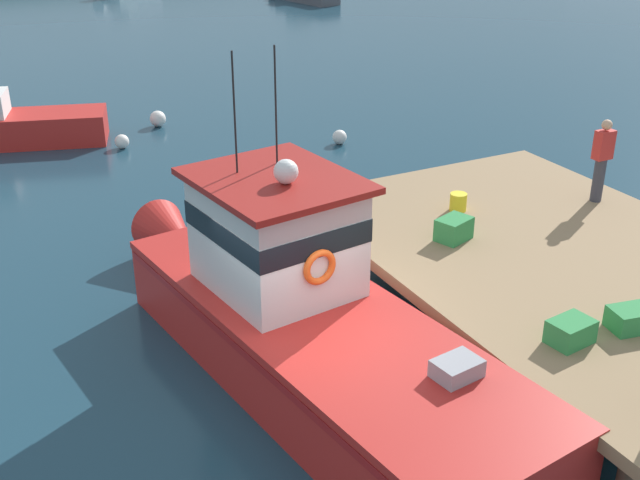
# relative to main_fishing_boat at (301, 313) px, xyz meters

# --- Properties ---
(ground_plane) EXTENTS (200.00, 200.00, 0.00)m
(ground_plane) POSITION_rel_main_fishing_boat_xyz_m (-0.13, -0.52, -1.01)
(ground_plane) COLOR #193847
(dock) EXTENTS (6.00, 9.00, 1.20)m
(dock) POSITION_rel_main_fishing_boat_xyz_m (4.67, -0.52, 0.07)
(dock) COLOR #4C3D2D
(dock) RESTS_ON ground
(main_fishing_boat) EXTENTS (3.58, 9.95, 4.80)m
(main_fishing_boat) POSITION_rel_main_fishing_boat_xyz_m (0.00, 0.00, 0.00)
(main_fishing_boat) COLOR red
(main_fishing_boat) RESTS_ON ground
(crate_stack_near_edge) EXTENTS (0.71, 0.61, 0.40)m
(crate_stack_near_edge) POSITION_rel_main_fishing_boat_xyz_m (3.35, 0.77, 0.39)
(crate_stack_near_edge) COLOR #2D8442
(crate_stack_near_edge) RESTS_ON dock
(crate_single_far) EXTENTS (0.67, 0.54, 0.32)m
(crate_single_far) POSITION_rel_main_fishing_boat_xyz_m (3.80, -2.82, 0.35)
(crate_single_far) COLOR #2D8442
(crate_single_far) RESTS_ON dock
(crate_single_by_cleat) EXTENTS (0.65, 0.51, 0.34)m
(crate_single_by_cleat) POSITION_rel_main_fishing_boat_xyz_m (2.79, -2.69, 0.36)
(crate_single_by_cleat) COLOR #2D8442
(crate_single_by_cleat) RESTS_ON dock
(bait_bucket) EXTENTS (0.32, 0.32, 0.34)m
(bait_bucket) POSITION_rel_main_fishing_boat_xyz_m (4.20, 1.80, 0.36)
(bait_bucket) COLOR yellow
(bait_bucket) RESTS_ON dock
(deckhand_further_back) EXTENTS (0.36, 0.22, 1.63)m
(deckhand_further_back) POSITION_rel_main_fishing_boat_xyz_m (6.88, 0.96, 1.05)
(deckhand_further_back) COLOR #383842
(deckhand_further_back) RESTS_ON dock
(moored_boat_off_the_point) EXTENTS (6.01, 2.87, 1.51)m
(moored_boat_off_the_point) POSITION_rel_main_fishing_boat_xyz_m (-2.50, 13.81, -0.49)
(moored_boat_off_the_point) COLOR red
(moored_boat_off_the_point) RESTS_ON ground
(mooring_buoy_inshore) EXTENTS (0.41, 0.41, 0.41)m
(mooring_buoy_inshore) POSITION_rel_main_fishing_boat_xyz_m (5.87, 9.52, -0.80)
(mooring_buoy_inshore) COLOR silver
(mooring_buoy_inshore) RESTS_ON ground
(mooring_buoy_spare_mooring) EXTENTS (0.48, 0.48, 0.48)m
(mooring_buoy_spare_mooring) POSITION_rel_main_fishing_boat_xyz_m (1.83, 13.50, -0.77)
(mooring_buoy_spare_mooring) COLOR silver
(mooring_buoy_spare_mooring) RESTS_ON ground
(mooring_buoy_outer) EXTENTS (0.39, 0.39, 0.39)m
(mooring_buoy_outer) POSITION_rel_main_fishing_boat_xyz_m (0.33, 11.96, -0.81)
(mooring_buoy_outer) COLOR silver
(mooring_buoy_outer) RESTS_ON ground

